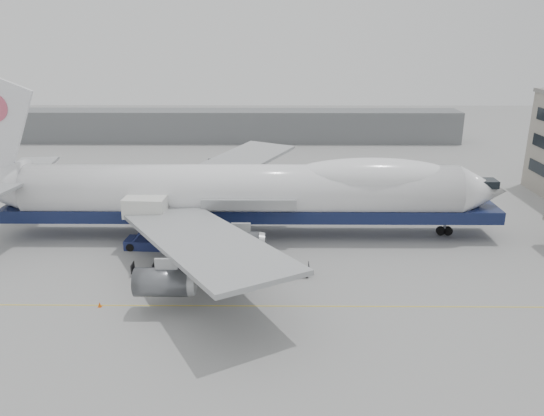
{
  "coord_description": "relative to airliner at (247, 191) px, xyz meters",
  "views": [
    {
      "loc": [
        4.17,
        -49.39,
        24.24
      ],
      "look_at": [
        3.69,
        6.0,
        5.51
      ],
      "focal_mm": 35.0,
      "sensor_mm": 36.0,
      "label": 1
    }
  ],
  "objects": [
    {
      "name": "dolly_2",
      "position": [
        -2.23,
        -11.55,
        -5.09
      ],
      "size": [
        2.3,
        1.35,
        1.3
      ],
      "color": "#2D2D30",
      "rests_on": "ground"
    },
    {
      "name": "airliner",
      "position": [
        0.0,
        0.0,
        0.0
      ],
      "size": [
        67.0,
        55.3,
        19.98
      ],
      "color": "white",
      "rests_on": "ground"
    },
    {
      "name": "hangar",
      "position": [
        -10.64,
        58.0,
        -2.12
      ],
      "size": [
        110.0,
        8.0,
        7.0
      ],
      "primitive_type": "cube",
      "color": "slate",
      "rests_on": "ground"
    },
    {
      "name": "dolly_4",
      "position": [
        5.8,
        -11.55,
        -5.09
      ],
      "size": [
        2.3,
        1.35,
        1.3
      ],
      "color": "#2D2D30",
      "rests_on": "ground"
    },
    {
      "name": "apron_line",
      "position": [
        -0.64,
        -18.0,
        -5.62
      ],
      "size": [
        60.0,
        0.15,
        0.01
      ],
      "primitive_type": "cube",
      "color": "gold",
      "rests_on": "ground"
    },
    {
      "name": "dolly_1",
      "position": [
        -6.25,
        -11.55,
        -5.09
      ],
      "size": [
        2.3,
        1.35,
        1.3
      ],
      "color": "#2D2D30",
      "rests_on": "ground"
    },
    {
      "name": "dolly_0",
      "position": [
        -10.26,
        -11.55,
        -5.09
      ],
      "size": [
        2.3,
        1.35,
        1.3
      ],
      "color": "#2D2D30",
      "rests_on": "ground"
    },
    {
      "name": "dolly_3",
      "position": [
        1.78,
        -11.55,
        -5.09
      ],
      "size": [
        2.3,
        1.35,
        1.3
      ],
      "color": "#2D2D30",
      "rests_on": "ground"
    },
    {
      "name": "catering_truck",
      "position": [
        -11.45,
        -4.29,
        -2.18
      ],
      "size": [
        5.24,
        3.79,
        6.12
      ],
      "rotation": [
        0.0,
        0.0,
        -0.07
      ],
      "color": "#1A224F",
      "rests_on": "ground"
    },
    {
      "name": "traffic_cone",
      "position": [
        -12.71,
        -18.26,
        -5.38
      ],
      "size": [
        0.34,
        0.34,
        0.51
      ],
      "rotation": [
        0.0,
        0.0,
        -0.42
      ],
      "color": "#E5580C",
      "rests_on": "ground"
    },
    {
      "name": "ground",
      "position": [
        -0.64,
        -12.0,
        -5.62
      ],
      "size": [
        260.0,
        260.0,
        0.0
      ],
      "primitive_type": "plane",
      "color": "gray",
      "rests_on": "ground"
    }
  ]
}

